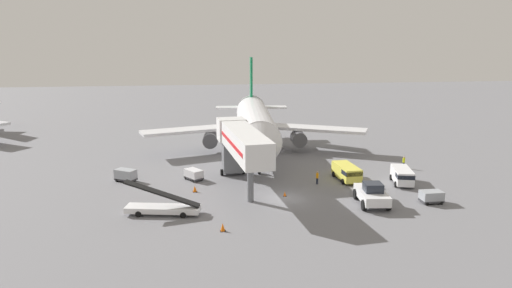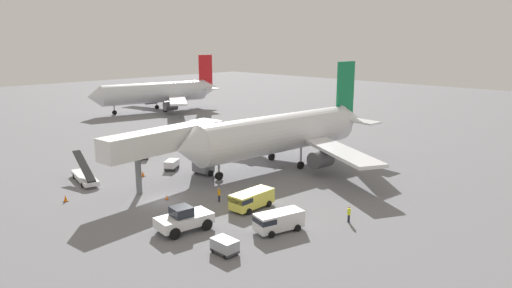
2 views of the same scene
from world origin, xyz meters
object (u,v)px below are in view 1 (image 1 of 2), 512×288
at_px(airplane_at_gate, 255,123).
at_px(service_van_outer_left, 347,172).
at_px(jet_bridge, 241,142).
at_px(pushback_tug, 372,194).
at_px(ground_crew_worker_midground, 404,162).
at_px(baggage_cart_far_center, 194,174).
at_px(belt_loader_truck, 163,207).
at_px(service_van_mid_left, 402,175).
at_px(baggage_cart_rear_right, 431,196).
at_px(safety_cone_alpha, 195,189).
at_px(safety_cone_charlie, 223,227).
at_px(ground_crew_worker_foreground, 317,177).
at_px(safety_cone_bravo, 285,194).
at_px(baggage_cart_mid_right, 126,175).

relative_size(airplane_at_gate, service_van_outer_left, 6.80).
relative_size(jet_bridge, pushback_tug, 3.07).
xyz_separation_m(airplane_at_gate, pushback_tug, (8.74, -24.33, -3.66)).
bearing_deg(ground_crew_worker_midground, jet_bridge, -168.18).
bearing_deg(baggage_cart_far_center, belt_loader_truck, -105.90).
distance_m(service_van_mid_left, baggage_cart_far_center, 25.51).
bearing_deg(service_van_outer_left, service_van_mid_left, -22.08).
xyz_separation_m(baggage_cart_rear_right, safety_cone_alpha, (-24.79, 7.54, -0.36)).
distance_m(ground_crew_worker_midground, safety_cone_charlie, 31.30).
bearing_deg(ground_crew_worker_foreground, safety_cone_charlie, -135.66).
xyz_separation_m(service_van_mid_left, ground_crew_worker_midground, (3.58, 6.63, -0.21)).
bearing_deg(service_van_outer_left, ground_crew_worker_midground, 23.33).
bearing_deg(safety_cone_alpha, ground_crew_worker_midground, 11.48).
relative_size(baggage_cart_rear_right, safety_cone_bravo, 3.98).
height_order(ground_crew_worker_foreground, safety_cone_bravo, ground_crew_worker_foreground).
relative_size(service_van_outer_left, baggage_cart_mid_right, 1.80).
xyz_separation_m(airplane_at_gate, baggage_cart_far_center, (-9.65, -12.64, -4.05)).
distance_m(baggage_cart_mid_right, baggage_cart_far_center, 8.33).
bearing_deg(safety_cone_charlie, belt_loader_truck, 138.15).
xyz_separation_m(airplane_at_gate, jet_bridge, (-4.17, -16.37, 0.65)).
bearing_deg(jet_bridge, safety_cone_charlie, -104.18).
relative_size(baggage_cart_mid_right, safety_cone_alpha, 3.79).
xyz_separation_m(baggage_cart_far_center, ground_crew_worker_foreground, (14.72, -4.05, 0.11)).
bearing_deg(airplane_at_gate, belt_loader_truck, -118.30).
height_order(baggage_cart_rear_right, ground_crew_worker_foreground, ground_crew_worker_foreground).
xyz_separation_m(service_van_mid_left, service_van_outer_left, (-6.08, 2.47, 0.01)).
xyz_separation_m(safety_cone_bravo, safety_cone_charlie, (-7.57, -8.39, 0.09)).
distance_m(airplane_at_gate, safety_cone_charlie, 30.02).
distance_m(belt_loader_truck, safety_cone_bravo, 13.56).
xyz_separation_m(belt_loader_truck, service_van_mid_left, (28.08, 5.64, 0.31)).
bearing_deg(ground_crew_worker_foreground, baggage_cart_far_center, 164.64).
xyz_separation_m(ground_crew_worker_foreground, safety_cone_charlie, (-12.38, -12.10, -0.48)).
relative_size(service_van_mid_left, ground_crew_worker_midground, 3.04).
bearing_deg(service_van_mid_left, safety_cone_bravo, -171.62).
height_order(service_van_outer_left, safety_cone_charlie, service_van_outer_left).
xyz_separation_m(belt_loader_truck, safety_cone_bravo, (13.10, 3.43, -0.50)).
height_order(airplane_at_gate, service_van_mid_left, airplane_at_gate).
distance_m(baggage_cart_far_center, safety_cone_bravo, 12.60).
xyz_separation_m(jet_bridge, baggage_cart_far_center, (-5.48, 3.73, -4.70)).
relative_size(jet_bridge, ground_crew_worker_midground, 10.27).
distance_m(jet_bridge, safety_cone_charlie, 13.77).
height_order(airplane_at_gate, safety_cone_bravo, airplane_at_gate).
bearing_deg(safety_cone_bravo, jet_bridge, 137.77).
relative_size(ground_crew_worker_foreground, ground_crew_worker_midground, 0.97).
distance_m(jet_bridge, pushback_tug, 15.76).
bearing_deg(pushback_tug, baggage_cart_mid_right, 155.10).
distance_m(jet_bridge, baggage_cart_far_center, 8.12).
relative_size(ground_crew_worker_foreground, safety_cone_alpha, 2.12).
distance_m(service_van_mid_left, ground_crew_worker_foreground, 10.28).
distance_m(airplane_at_gate, ground_crew_worker_midground, 22.44).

